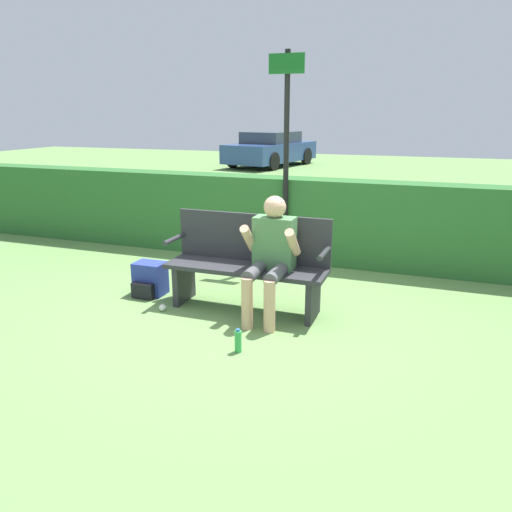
{
  "coord_description": "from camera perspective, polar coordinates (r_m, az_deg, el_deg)",
  "views": [
    {
      "loc": [
        1.76,
        -4.54,
        1.99
      ],
      "look_at": [
        0.15,
        -0.1,
        0.62
      ],
      "focal_mm": 35.0,
      "sensor_mm": 36.0,
      "label": 1
    }
  ],
  "objects": [
    {
      "name": "parked_car",
      "position": [
        19.35,
        1.7,
        12.09
      ],
      "size": [
        2.67,
        4.41,
        1.28
      ],
      "rotation": [
        0.0,
        0.0,
        1.35
      ],
      "color": "#2D4784",
      "rests_on": "ground"
    },
    {
      "name": "water_bottle",
      "position": [
        4.34,
        -2.06,
        -9.7
      ],
      "size": [
        0.06,
        0.06,
        0.21
      ],
      "color": "green",
      "rests_on": "ground"
    },
    {
      "name": "ground_plane",
      "position": [
        5.26,
        -1.17,
        -6.1
      ],
      "size": [
        40.0,
        40.0,
        0.0
      ],
      "primitive_type": "plane",
      "color": "#668E4C"
    },
    {
      "name": "signpost",
      "position": [
        6.53,
        3.46,
        12.31
      ],
      "size": [
        0.45,
        0.09,
        2.73
      ],
      "color": "black",
      "rests_on": "ground"
    },
    {
      "name": "hedge_back",
      "position": [
        6.9,
        4.72,
        4.18
      ],
      "size": [
        12.0,
        0.43,
        1.13
      ],
      "color": "#2D662D",
      "rests_on": "ground"
    },
    {
      "name": "park_bench",
      "position": [
        5.16,
        -0.92,
        -0.76
      ],
      "size": [
        1.67,
        0.46,
        0.98
      ],
      "color": "#2D2D33",
      "rests_on": "ground"
    },
    {
      "name": "person_seated",
      "position": [
        4.88,
        1.7,
        0.51
      ],
      "size": [
        0.54,
        0.65,
        1.21
      ],
      "color": "#4C7F4C",
      "rests_on": "ground"
    },
    {
      "name": "litter_crumple",
      "position": [
        5.29,
        -10.65,
        -5.82
      ],
      "size": [
        0.07,
        0.07,
        0.07
      ],
      "color": "silver",
      "rests_on": "ground"
    },
    {
      "name": "backpack",
      "position": [
        5.74,
        -12.07,
        -2.64
      ],
      "size": [
        0.34,
        0.33,
        0.37
      ],
      "color": "#283893",
      "rests_on": "ground"
    }
  ]
}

